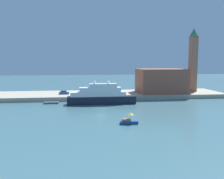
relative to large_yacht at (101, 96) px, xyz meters
name	(u,v)px	position (x,y,z in m)	size (l,w,h in m)	color
ground	(101,109)	(-0.65, -8.68, -2.94)	(400.00, 400.00, 0.00)	#3D6670
quay_dock	(96,95)	(-0.65, 18.39, -2.10)	(110.00, 22.15, 1.68)	#ADA38E
large_yacht	(101,96)	(0.00, 0.00, 0.00)	(24.55, 3.95, 10.62)	black
small_motorboat	(129,121)	(4.36, -29.66, -2.13)	(4.33, 1.68, 2.79)	navy
work_barge	(51,103)	(-17.79, 2.98, -2.62)	(5.30, 1.65, 0.65)	#595966
harbor_building	(161,81)	(27.79, 16.41, 3.91)	(19.87, 14.97, 10.34)	#93513D
bell_tower	(193,58)	(43.65, 19.40, 13.92)	(4.04, 4.04, 28.34)	#9E664C
parked_car	(64,93)	(-13.95, 16.19, -0.62)	(4.02, 1.83, 1.48)	#1E4C99
person_figure	(77,94)	(-8.65, 10.61, -0.43)	(0.36, 0.36, 1.78)	#334C8C
mooring_bollard	(97,95)	(-0.82, 8.48, -0.88)	(0.50, 0.50, 0.76)	black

